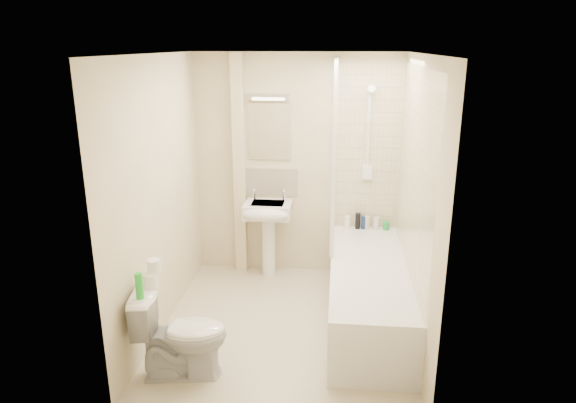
# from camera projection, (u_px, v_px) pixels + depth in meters

# --- Properties ---
(floor) EXTENTS (2.50, 2.50, 0.00)m
(floor) POSITION_uv_depth(u_px,v_px,m) (285.00, 326.00, 4.70)
(floor) COLOR beige
(floor) RESTS_ON ground
(wall_back) EXTENTS (2.20, 0.02, 2.40)m
(wall_back) POSITION_uv_depth(u_px,v_px,m) (297.00, 167.00, 5.54)
(wall_back) COLOR beige
(wall_back) RESTS_ON ground
(wall_left) EXTENTS (0.02, 2.50, 2.40)m
(wall_left) POSITION_uv_depth(u_px,v_px,m) (159.00, 197.00, 4.45)
(wall_left) COLOR beige
(wall_left) RESTS_ON ground
(wall_right) EXTENTS (0.02, 2.50, 2.40)m
(wall_right) POSITION_uv_depth(u_px,v_px,m) (417.00, 205.00, 4.24)
(wall_right) COLOR beige
(wall_right) RESTS_ON ground
(ceiling) EXTENTS (2.20, 2.50, 0.02)m
(ceiling) POSITION_uv_depth(u_px,v_px,m) (285.00, 54.00, 3.99)
(ceiling) COLOR white
(ceiling) RESTS_ON wall_back
(tile_back) EXTENTS (0.70, 0.01, 1.75)m
(tile_back) POSITION_uv_depth(u_px,v_px,m) (368.00, 148.00, 5.39)
(tile_back) COLOR beige
(tile_back) RESTS_ON wall_back
(tile_right) EXTENTS (0.01, 2.10, 1.75)m
(tile_right) POSITION_uv_depth(u_px,v_px,m) (414.00, 172.00, 4.37)
(tile_right) COLOR beige
(tile_right) RESTS_ON wall_right
(pipe_boxing) EXTENTS (0.12, 0.12, 2.40)m
(pipe_boxing) POSITION_uv_depth(u_px,v_px,m) (239.00, 167.00, 5.54)
(pipe_boxing) COLOR beige
(pipe_boxing) RESTS_ON ground
(splashback) EXTENTS (0.60, 0.02, 0.30)m
(splashback) POSITION_uv_depth(u_px,v_px,m) (270.00, 182.00, 5.61)
(splashback) COLOR beige
(splashback) RESTS_ON wall_back
(mirror) EXTENTS (0.46, 0.01, 0.60)m
(mirror) POSITION_uv_depth(u_px,v_px,m) (269.00, 132.00, 5.44)
(mirror) COLOR white
(mirror) RESTS_ON wall_back
(strip_light) EXTENTS (0.42, 0.07, 0.07)m
(strip_light) POSITION_uv_depth(u_px,v_px,m) (269.00, 97.00, 5.31)
(strip_light) COLOR silver
(strip_light) RESTS_ON wall_back
(bathtub) EXTENTS (0.70, 2.10, 0.55)m
(bathtub) POSITION_uv_depth(u_px,v_px,m) (368.00, 291.00, 4.74)
(bathtub) COLOR white
(bathtub) RESTS_ON ground
(shower_screen) EXTENTS (0.04, 0.92, 1.80)m
(shower_screen) POSITION_uv_depth(u_px,v_px,m) (334.00, 154.00, 5.00)
(shower_screen) COLOR white
(shower_screen) RESTS_ON bathtub
(shower_fixture) EXTENTS (0.10, 0.16, 0.99)m
(shower_fixture) POSITION_uv_depth(u_px,v_px,m) (369.00, 137.00, 5.31)
(shower_fixture) COLOR white
(shower_fixture) RESTS_ON wall_back
(pedestal_sink) EXTENTS (0.50, 0.47, 0.97)m
(pedestal_sink) POSITION_uv_depth(u_px,v_px,m) (268.00, 219.00, 5.49)
(pedestal_sink) COLOR white
(pedestal_sink) RESTS_ON ground
(bottle_white_a) EXTENTS (0.06, 0.06, 0.14)m
(bottle_white_a) POSITION_uv_depth(u_px,v_px,m) (347.00, 222.00, 5.57)
(bottle_white_a) COLOR white
(bottle_white_a) RESTS_ON bathtub
(bottle_black_b) EXTENTS (0.06, 0.06, 0.18)m
(bottle_black_b) POSITION_uv_depth(u_px,v_px,m) (358.00, 221.00, 5.55)
(bottle_black_b) COLOR black
(bottle_black_b) RESTS_ON bathtub
(bottle_blue) EXTENTS (0.06, 0.06, 0.14)m
(bottle_blue) POSITION_uv_depth(u_px,v_px,m) (364.00, 222.00, 5.55)
(bottle_blue) COLOR navy
(bottle_blue) RESTS_ON bathtub
(bottle_cream) EXTENTS (0.06, 0.06, 0.15)m
(bottle_cream) POSITION_uv_depth(u_px,v_px,m) (367.00, 222.00, 5.55)
(bottle_cream) COLOR beige
(bottle_cream) RESTS_ON bathtub
(bottle_white_b) EXTENTS (0.06, 0.06, 0.13)m
(bottle_white_b) POSITION_uv_depth(u_px,v_px,m) (376.00, 223.00, 5.54)
(bottle_white_b) COLOR silver
(bottle_white_b) RESTS_ON bathtub
(bottle_green) EXTENTS (0.07, 0.07, 0.09)m
(bottle_green) POSITION_uv_depth(u_px,v_px,m) (386.00, 226.00, 5.54)
(bottle_green) COLOR green
(bottle_green) RESTS_ON bathtub
(toilet) EXTENTS (0.58, 0.80, 0.70)m
(toilet) POSITION_uv_depth(u_px,v_px,m) (181.00, 334.00, 3.92)
(toilet) COLOR white
(toilet) RESTS_ON ground
(toilet_roll_lower) EXTENTS (0.12, 0.12, 0.11)m
(toilet_roll_lower) POSITION_uv_depth(u_px,v_px,m) (150.00, 280.00, 3.89)
(toilet_roll_lower) COLOR white
(toilet_roll_lower) RESTS_ON toilet
(toilet_roll_upper) EXTENTS (0.10, 0.10, 0.10)m
(toilet_roll_upper) POSITION_uv_depth(u_px,v_px,m) (154.00, 266.00, 3.89)
(toilet_roll_upper) COLOR white
(toilet_roll_upper) RESTS_ON toilet_roll_lower
(green_bottle) EXTENTS (0.06, 0.06, 0.20)m
(green_bottle) POSITION_uv_depth(u_px,v_px,m) (139.00, 286.00, 3.70)
(green_bottle) COLOR green
(green_bottle) RESTS_ON toilet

